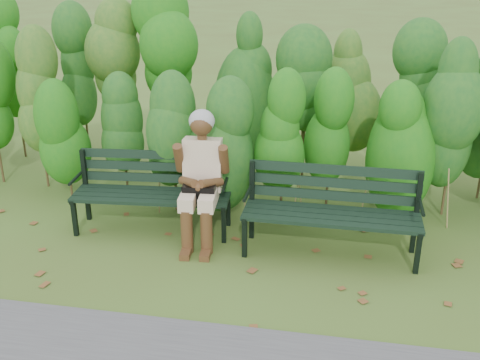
# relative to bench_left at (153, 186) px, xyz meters

# --- Properties ---
(ground) EXTENTS (80.00, 80.00, 0.00)m
(ground) POSITION_rel_bench_left_xyz_m (1.00, -0.66, -0.49)
(ground) COLOR #475421
(hedge_band) EXTENTS (11.04, 1.67, 2.42)m
(hedge_band) POSITION_rel_bench_left_xyz_m (1.00, 1.20, 0.77)
(hedge_band) COLOR #47381E
(hedge_band) RESTS_ON ground
(leaf_litter) EXTENTS (5.89, 2.27, 0.01)m
(leaf_litter) POSITION_rel_bench_left_xyz_m (1.45, -0.84, -0.49)
(leaf_litter) COLOR brown
(leaf_litter) RESTS_ON ground
(bench_left) EXTENTS (1.70, 0.68, 0.83)m
(bench_left) POSITION_rel_bench_left_xyz_m (0.00, 0.00, 0.00)
(bench_left) COLOR black
(bench_left) RESTS_ON ground
(bench_right) EXTENTS (1.72, 0.58, 0.86)m
(bench_right) POSITION_rel_bench_left_xyz_m (1.90, -0.18, 0.02)
(bench_right) COLOR black
(bench_right) RESTS_ON ground
(seated_woman) EXTENTS (0.58, 0.84, 1.35)m
(seated_woman) POSITION_rel_bench_left_xyz_m (0.56, -0.13, 0.26)
(seated_woman) COLOR beige
(seated_woman) RESTS_ON ground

